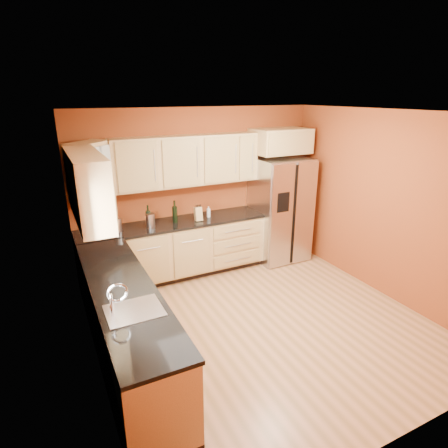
{
  "coord_description": "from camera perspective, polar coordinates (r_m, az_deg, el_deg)",
  "views": [
    {
      "loc": [
        -2.27,
        -3.5,
        2.79
      ],
      "look_at": [
        -0.08,
        0.9,
        1.07
      ],
      "focal_mm": 30.0,
      "sensor_mm": 36.0,
      "label": 1
    }
  ],
  "objects": [
    {
      "name": "floor",
      "position": [
        5.02,
        5.62,
        -14.59
      ],
      "size": [
        4.0,
        4.0,
        0.0
      ],
      "primitive_type": "plane",
      "color": "olive",
      "rests_on": "ground"
    },
    {
      "name": "ceiling",
      "position": [
        4.18,
        6.82,
        16.55
      ],
      "size": [
        4.0,
        4.0,
        0.0
      ],
      "primitive_type": "plane",
      "color": "silver",
      "rests_on": "wall_back"
    },
    {
      "name": "wall_back",
      "position": [
        6.14,
        -3.87,
        5.19
      ],
      "size": [
        4.0,
        0.04,
        2.6
      ],
      "primitive_type": "cube",
      "color": "brown",
      "rests_on": "floor"
    },
    {
      "name": "wall_front",
      "position": [
        3.1,
        26.68,
        -11.71
      ],
      "size": [
        4.0,
        0.04,
        2.6
      ],
      "primitive_type": "cube",
      "color": "brown",
      "rests_on": "floor"
    },
    {
      "name": "wall_left",
      "position": [
        3.82,
        -20.26,
        -4.97
      ],
      "size": [
        0.04,
        4.0,
        2.6
      ],
      "primitive_type": "cube",
      "color": "brown",
      "rests_on": "floor"
    },
    {
      "name": "wall_right",
      "position": [
        5.72,
        23.39,
        2.57
      ],
      "size": [
        0.04,
        4.0,
        2.6
      ],
      "primitive_type": "cube",
      "color": "brown",
      "rests_on": "floor"
    },
    {
      "name": "base_cabinets_back",
      "position": [
        5.96,
        -7.46,
        -4.1
      ],
      "size": [
        2.9,
        0.6,
        0.88
      ],
      "primitive_type": "cube",
      "color": "tan",
      "rests_on": "floor"
    },
    {
      "name": "base_cabinets_left",
      "position": [
        4.26,
        -14.76,
        -14.96
      ],
      "size": [
        0.6,
        2.8,
        0.88
      ],
      "primitive_type": "cube",
      "color": "tan",
      "rests_on": "floor"
    },
    {
      "name": "countertop_back",
      "position": [
        5.79,
        -7.62,
        0.05
      ],
      "size": [
        2.9,
        0.62,
        0.04
      ],
      "primitive_type": "cube",
      "color": "black",
      "rests_on": "base_cabinets_back"
    },
    {
      "name": "countertop_left",
      "position": [
        4.02,
        -15.18,
        -9.49
      ],
      "size": [
        0.62,
        2.8,
        0.04
      ],
      "primitive_type": "cube",
      "color": "black",
      "rests_on": "base_cabinets_left"
    },
    {
      "name": "upper_cabinets_back",
      "position": [
        5.79,
        -5.67,
        9.6
      ],
      "size": [
        2.3,
        0.33,
        0.75
      ],
      "primitive_type": "cube",
      "color": "tan",
      "rests_on": "wall_back"
    },
    {
      "name": "upper_cabinets_left",
      "position": [
        4.36,
        -20.09,
        5.31
      ],
      "size": [
        0.33,
        1.35,
        0.75
      ],
      "primitive_type": "cube",
      "color": "tan",
      "rests_on": "wall_left"
    },
    {
      "name": "corner_upper_cabinet",
      "position": [
        5.3,
        -19.62,
        7.68
      ],
      "size": [
        0.67,
        0.67,
        0.75
      ],
      "primitive_type": "cube",
      "rotation": [
        0.0,
        0.0,
        0.79
      ],
      "color": "tan",
      "rests_on": "wall_back"
    },
    {
      "name": "over_fridge_cabinet",
      "position": [
        6.38,
        8.59,
        12.42
      ],
      "size": [
        0.92,
        0.6,
        0.4
      ],
      "primitive_type": "cube",
      "color": "tan",
      "rests_on": "wall_back"
    },
    {
      "name": "refrigerator",
      "position": [
        6.56,
        8.46,
        2.23
      ],
      "size": [
        0.9,
        0.75,
        1.78
      ],
      "primitive_type": "cube",
      "color": "silver",
      "rests_on": "floor"
    },
    {
      "name": "window",
      "position": [
        3.26,
        -19.33,
        -4.22
      ],
      "size": [
        0.03,
        0.9,
        1.0
      ],
      "primitive_type": "cube",
      "color": "white",
      "rests_on": "wall_left"
    },
    {
      "name": "sink_faucet",
      "position": [
        3.51,
        -13.7,
        -10.68
      ],
      "size": [
        0.5,
        0.42,
        0.3
      ],
      "primitive_type": null,
      "color": "silver",
      "rests_on": "countertop_left"
    },
    {
      "name": "canister_left",
      "position": [
        5.59,
        -11.16,
        0.51
      ],
      "size": [
        0.15,
        0.15,
        0.21
      ],
      "primitive_type": "cylinder",
      "rotation": [
        0.0,
        0.0,
        0.14
      ],
      "color": "silver",
      "rests_on": "countertop_back"
    },
    {
      "name": "canister_right",
      "position": [
        5.55,
        -15.92,
        -0.11
      ],
      "size": [
        0.13,
        0.13,
        0.19
      ],
      "primitive_type": "cylinder",
      "rotation": [
        0.0,
        0.0,
        -0.07
      ],
      "color": "silver",
      "rests_on": "countertop_back"
    },
    {
      "name": "wine_bottle_a",
      "position": [
        5.73,
        -7.51,
        1.88
      ],
      "size": [
        0.08,
        0.08,
        0.35
      ],
      "primitive_type": null,
      "rotation": [
        0.0,
        0.0,
        -0.0
      ],
      "color": "black",
      "rests_on": "countertop_back"
    },
    {
      "name": "wine_bottle_b",
      "position": [
        5.65,
        -11.47,
        1.26
      ],
      "size": [
        0.08,
        0.08,
        0.32
      ],
      "primitive_type": null,
      "rotation": [
        0.0,
        0.0,
        -0.16
      ],
      "color": "black",
      "rests_on": "countertop_back"
    },
    {
      "name": "knife_block",
      "position": [
        5.8,
        -3.95,
        1.55
      ],
      "size": [
        0.11,
        0.1,
        0.21
      ],
      "primitive_type": "cube",
      "rotation": [
        0.0,
        0.0,
        -0.04
      ],
      "color": "tan",
      "rests_on": "countertop_back"
    },
    {
      "name": "soap_dispenser",
      "position": [
        5.96,
        -2.37,
        1.87
      ],
      "size": [
        0.07,
        0.07,
        0.17
      ],
      "primitive_type": "cylinder",
      "rotation": [
        0.0,
        0.0,
        0.35
      ],
      "color": "silver",
      "rests_on": "countertop_back"
    }
  ]
}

